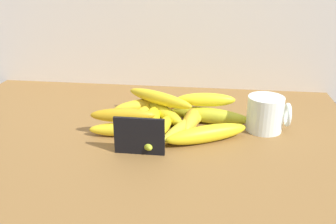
{
  "coord_description": "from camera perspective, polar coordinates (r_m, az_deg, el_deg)",
  "views": [
    {
      "loc": [
        18.17,
        -78.24,
        41.19
      ],
      "look_at": [
        7.76,
        2.79,
        8.0
      ],
      "focal_mm": 38.7,
      "sensor_mm": 36.0,
      "label": 1
    }
  ],
  "objects": [
    {
      "name": "coffee_mug",
      "position": [
        0.92,
        15.18,
        -0.27
      ],
      "size": [
        10.3,
        8.8,
        8.74
      ],
      "color": "white",
      "rests_on": "counter_top"
    },
    {
      "name": "banana_11",
      "position": [
        0.87,
        -7.13,
        -0.51
      ],
      "size": [
        15.84,
        5.12,
        3.37
      ],
      "primitive_type": "ellipsoid",
      "rotation": [
        0.0,
        0.0,
        3.26
      ],
      "color": "#BF8F16",
      "rests_on": "banana_2"
    },
    {
      "name": "banana_0",
      "position": [
        0.87,
        -1.06,
        -2.61
      ],
      "size": [
        5.75,
        15.8,
        3.3
      ],
      "primitive_type": "ellipsoid",
      "rotation": [
        0.0,
        0.0,
        1.41
      ],
      "color": "yellow",
      "rests_on": "counter_top"
    },
    {
      "name": "banana_4",
      "position": [
        0.94,
        6.53,
        -0.56
      ],
      "size": [
        21.05,
        8.18,
        4.06
      ],
      "primitive_type": "ellipsoid",
      "rotation": [
        0.0,
        0.0,
        6.08
      ],
      "color": "gold",
      "rests_on": "counter_top"
    },
    {
      "name": "banana_2",
      "position": [
        0.87,
        -7.15,
        -2.75
      ],
      "size": [
        16.3,
        5.34,
        3.34
      ],
      "primitive_type": "ellipsoid",
      "rotation": [
        0.0,
        0.0,
        3.27
      ],
      "color": "yellow",
      "rests_on": "counter_top"
    },
    {
      "name": "banana_12",
      "position": [
        0.94,
        6.0,
        1.94
      ],
      "size": [
        15.36,
        4.68,
        3.55
      ],
      "primitive_type": "ellipsoid",
      "rotation": [
        0.0,
        0.0,
        6.36
      ],
      "color": "yellow",
      "rests_on": "banana_4"
    },
    {
      "name": "banana_1",
      "position": [
        0.94,
        -4.63,
        -0.76
      ],
      "size": [
        6.49,
        17.7,
        3.45
      ],
      "primitive_type": "ellipsoid",
      "rotation": [
        0.0,
        0.0,
        1.39
      ],
      "color": "yellow",
      "rests_on": "counter_top"
    },
    {
      "name": "banana_7",
      "position": [
        0.85,
        -4.5,
        -3.18
      ],
      "size": [
        11.3,
        17.89,
        3.69
      ],
      "primitive_type": "ellipsoid",
      "rotation": [
        0.0,
        0.0,
        2.03
      ],
      "color": "#AABF28",
      "rests_on": "counter_top"
    },
    {
      "name": "banana_8",
      "position": [
        0.88,
        2.62,
        -2.32
      ],
      "size": [
        11.43,
        19.4,
        3.34
      ],
      "primitive_type": "ellipsoid",
      "rotation": [
        0.0,
        0.0,
        4.28
      ],
      "color": "gold",
      "rests_on": "counter_top"
    },
    {
      "name": "banana_10",
      "position": [
        0.91,
        -2.76,
        -1.31
      ],
      "size": [
        4.68,
        17.17,
        4.12
      ],
      "primitive_type": "ellipsoid",
      "rotation": [
        0.0,
        0.0,
        4.68
      ],
      "color": "yellow",
      "rests_on": "counter_top"
    },
    {
      "name": "banana_13",
      "position": [
        0.95,
        -1.39,
        2.2
      ],
      "size": [
        19.59,
        13.61,
        3.38
      ],
      "primitive_type": "ellipsoid",
      "rotation": [
        0.0,
        0.0,
        5.74
      ],
      "color": "yellow",
      "rests_on": "banana_5"
    },
    {
      "name": "banana_5",
      "position": [
        0.97,
        -1.11,
        0.12
      ],
      "size": [
        15.45,
        17.54,
        4.02
      ],
      "primitive_type": "ellipsoid",
      "rotation": [
        0.0,
        0.0,
        5.4
      ],
      "color": "yellow",
      "rests_on": "counter_top"
    },
    {
      "name": "banana_6",
      "position": [
        0.92,
        3.8,
        -1.01
      ],
      "size": [
        5.77,
        15.9,
        3.91
      ],
      "primitive_type": "ellipsoid",
      "rotation": [
        0.0,
        0.0,
        1.45
      ],
      "color": "gold",
      "rests_on": "counter_top"
    },
    {
      "name": "counter_top",
      "position": [
        0.9,
        -5.17,
        -4.28
      ],
      "size": [
        110.0,
        76.0,
        3.0
      ],
      "primitive_type": "cube",
      "color": "brown",
      "rests_on": "ground"
    },
    {
      "name": "chalkboard_sign",
      "position": [
        0.78,
        -4.52,
        -4.02
      ],
      "size": [
        11.0,
        1.8,
        8.4
      ],
      "color": "black",
      "rests_on": "counter_top"
    },
    {
      "name": "banana_9",
      "position": [
        0.84,
        6.16,
        -3.43
      ],
      "size": [
        19.95,
        13.07,
        4.03
      ],
      "primitive_type": "ellipsoid",
      "rotation": [
        0.0,
        0.0,
        3.63
      ],
      "color": "yellow",
      "rests_on": "counter_top"
    },
    {
      "name": "banana_3",
      "position": [
        1.01,
        -3.06,
        1.04
      ],
      "size": [
        19.25,
        12.23,
        4.18
      ],
      "primitive_type": "ellipsoid",
      "rotation": [
        0.0,
        0.0,
        0.45
      ],
      "color": "gold",
      "rests_on": "counter_top"
    }
  ]
}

